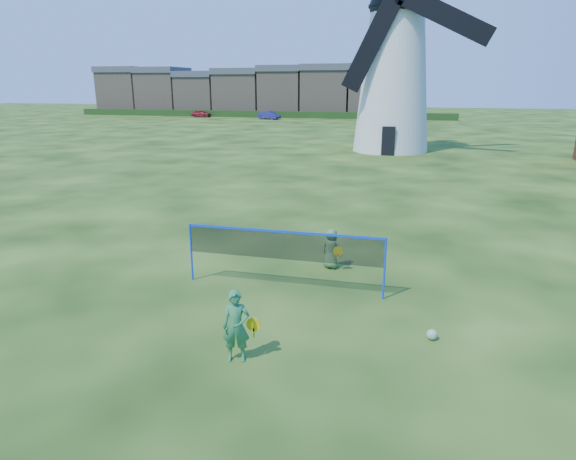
% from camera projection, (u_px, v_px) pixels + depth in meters
% --- Properties ---
extents(ground, '(220.00, 220.00, 0.00)m').
position_uv_depth(ground, '(275.00, 292.00, 12.38)').
color(ground, black).
rests_on(ground, ground).
extents(windmill, '(13.32, 5.74, 17.73)m').
position_uv_depth(windmill, '(394.00, 70.00, 37.18)').
color(windmill, white).
rests_on(windmill, ground).
extents(badminton_net, '(5.05, 0.05, 1.55)m').
position_uv_depth(badminton_net, '(283.00, 246.00, 12.28)').
color(badminton_net, blue).
rests_on(badminton_net, ground).
extents(player_girl, '(0.71, 0.45, 1.40)m').
position_uv_depth(player_girl, '(236.00, 326.00, 9.15)').
color(player_girl, '#327E48').
rests_on(player_girl, ground).
extents(player_boy, '(0.68, 0.51, 1.14)m').
position_uv_depth(player_boy, '(332.00, 249.00, 13.89)').
color(player_boy, '#578A42').
rests_on(player_boy, ground).
extents(play_ball, '(0.22, 0.22, 0.22)m').
position_uv_depth(play_ball, '(432.00, 335.00, 10.06)').
color(play_ball, green).
rests_on(play_ball, ground).
extents(terraced_houses, '(51.56, 8.40, 8.19)m').
position_uv_depth(terraced_houses, '(242.00, 91.00, 84.39)').
color(terraced_houses, '#9B8367').
rests_on(terraced_houses, ground).
extents(hedge, '(62.00, 0.80, 1.00)m').
position_uv_depth(hedge, '(255.00, 114.00, 78.81)').
color(hedge, '#193814').
rests_on(hedge, ground).
extents(car_left, '(3.46, 1.79, 1.12)m').
position_uv_depth(car_left, '(201.00, 114.00, 79.09)').
color(car_left, maroon).
rests_on(car_left, ground).
extents(car_right, '(3.88, 2.59, 1.21)m').
position_uv_depth(car_right, '(269.00, 115.00, 74.31)').
color(car_right, navy).
rests_on(car_right, ground).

